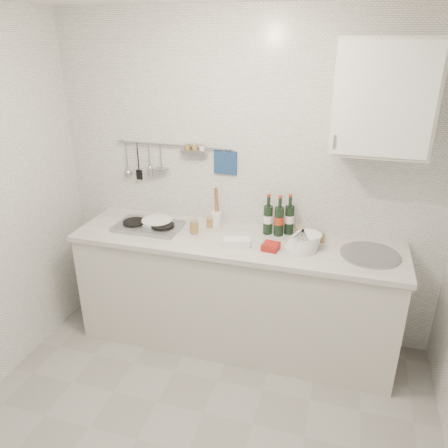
% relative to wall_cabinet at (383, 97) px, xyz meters
% --- Properties ---
extents(back_wall, '(3.00, 0.02, 2.50)m').
position_rel_wall_cabinet_xyz_m(back_wall, '(-0.90, 0.18, -0.70)').
color(back_wall, silver).
rests_on(back_wall, floor).
extents(counter, '(2.44, 0.64, 0.96)m').
position_rel_wall_cabinet_xyz_m(counter, '(-0.89, -0.12, -1.52)').
color(counter, beige).
rests_on(counter, floor).
extents(wall_rail, '(0.98, 0.09, 0.34)m').
position_rel_wall_cabinet_xyz_m(wall_rail, '(-1.50, 0.15, -0.52)').
color(wall_rail, '#93969B').
rests_on(wall_rail, back_wall).
extents(wall_cabinet, '(0.60, 0.38, 0.70)m').
position_rel_wall_cabinet_xyz_m(wall_cabinet, '(0.00, 0.00, 0.00)').
color(wall_cabinet, beige).
rests_on(wall_cabinet, back_wall).
extents(plate_stack_hob, '(0.26, 0.26, 0.04)m').
position_rel_wall_cabinet_xyz_m(plate_stack_hob, '(-1.57, -0.06, -1.01)').
color(plate_stack_hob, '#4E7FB1').
rests_on(plate_stack_hob, counter).
extents(plate_stack_sink, '(0.25, 0.23, 0.12)m').
position_rel_wall_cabinet_xyz_m(plate_stack_sink, '(-0.40, -0.14, -0.98)').
color(plate_stack_sink, white).
rests_on(plate_stack_sink, counter).
extents(wine_bottles, '(0.23, 0.12, 0.31)m').
position_rel_wall_cabinet_xyz_m(wine_bottles, '(-0.61, 0.05, -0.87)').
color(wine_bottles, black).
rests_on(wine_bottles, counter).
extents(butter_dish, '(0.21, 0.15, 0.06)m').
position_rel_wall_cabinet_xyz_m(butter_dish, '(-0.86, -0.23, -1.00)').
color(butter_dish, white).
rests_on(butter_dish, counter).
extents(strawberry_punnet, '(0.13, 0.13, 0.05)m').
position_rel_wall_cabinet_xyz_m(strawberry_punnet, '(-0.62, -0.22, -1.01)').
color(strawberry_punnet, '#A92512').
rests_on(strawberry_punnet, counter).
extents(utensil_crock, '(0.08, 0.08, 0.33)m').
position_rel_wall_cabinet_xyz_m(utensil_crock, '(-1.10, 0.06, -0.95)').
color(utensil_crock, white).
rests_on(utensil_crock, counter).
extents(jar_a, '(0.06, 0.06, 0.08)m').
position_rel_wall_cabinet_xyz_m(jar_a, '(-1.15, 0.03, -0.99)').
color(jar_a, olive).
rests_on(jar_a, counter).
extents(jar_b, '(0.06, 0.06, 0.08)m').
position_rel_wall_cabinet_xyz_m(jar_b, '(-0.29, 0.01, -0.99)').
color(jar_b, olive).
rests_on(jar_b, counter).
extents(jar_c, '(0.07, 0.07, 0.09)m').
position_rel_wall_cabinet_xyz_m(jar_c, '(-0.45, 0.03, -0.98)').
color(jar_c, olive).
rests_on(jar_c, counter).
extents(jar_d, '(0.07, 0.07, 0.11)m').
position_rel_wall_cabinet_xyz_m(jar_d, '(-1.23, -0.11, -0.98)').
color(jar_d, olive).
rests_on(jar_d, counter).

